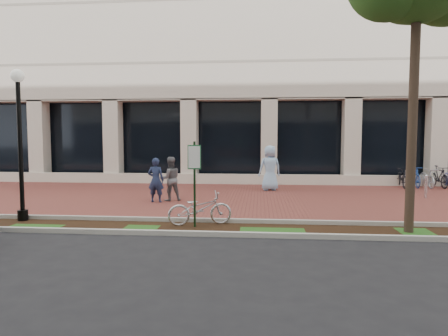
# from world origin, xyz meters

# --- Properties ---
(ground) EXTENTS (120.00, 120.00, 0.00)m
(ground) POSITION_xyz_m (0.00, 0.00, 0.00)
(ground) COLOR black
(ground) RESTS_ON ground
(brick_plaza) EXTENTS (40.00, 9.00, 0.01)m
(brick_plaza) POSITION_xyz_m (0.00, 0.00, 0.01)
(brick_plaza) COLOR brown
(brick_plaza) RESTS_ON ground
(planting_strip) EXTENTS (40.00, 1.50, 0.01)m
(planting_strip) POSITION_xyz_m (0.00, -5.25, 0.01)
(planting_strip) COLOR black
(planting_strip) RESTS_ON ground
(curb_plaza_side) EXTENTS (40.00, 0.12, 0.12)m
(curb_plaza_side) POSITION_xyz_m (0.00, -4.50, 0.06)
(curb_plaza_side) COLOR #AFAFA5
(curb_plaza_side) RESTS_ON ground
(curb_street_side) EXTENTS (40.00, 0.12, 0.12)m
(curb_street_side) POSITION_xyz_m (0.00, -6.00, 0.06)
(curb_street_side) COLOR #AFAFA5
(curb_street_side) RESTS_ON ground
(near_office_building) EXTENTS (40.00, 12.12, 16.00)m
(near_office_building) POSITION_xyz_m (0.00, 10.47, 10.05)
(near_office_building) COLOR beige
(near_office_building) RESTS_ON ground
(parking_sign) EXTENTS (0.34, 0.07, 2.22)m
(parking_sign) POSITION_xyz_m (-0.10, -5.11, 1.43)
(parking_sign) COLOR #133516
(parking_sign) RESTS_ON ground
(lamppost) EXTENTS (0.36, 0.36, 4.17)m
(lamppost) POSITION_xyz_m (-5.01, -4.71, 2.36)
(lamppost) COLOR black
(lamppost) RESTS_ON ground
(locked_bicycle) EXTENTS (1.79, 1.08, 0.89)m
(locked_bicycle) POSITION_xyz_m (-0.00, -4.83, 0.45)
(locked_bicycle) COLOR silver
(locked_bicycle) RESTS_ON ground
(pedestrian_left) EXTENTS (0.60, 0.41, 1.60)m
(pedestrian_left) POSITION_xyz_m (-2.12, -1.31, 0.80)
(pedestrian_left) COLOR #1C2748
(pedestrian_left) RESTS_ON ground
(pedestrian_mid) EXTENTS (0.97, 0.89, 1.61)m
(pedestrian_mid) POSITION_xyz_m (-1.70, -0.92, 0.81)
(pedestrian_mid) COLOR slate
(pedestrian_mid) RESTS_ON ground
(pedestrian_right) EXTENTS (1.09, 0.85, 1.97)m
(pedestrian_right) POSITION_xyz_m (1.99, 2.25, 0.99)
(pedestrian_right) COLOR #92B8DA
(pedestrian_right) RESTS_ON ground
(bollard) EXTENTS (0.12, 0.12, 0.91)m
(bollard) POSITION_xyz_m (7.86, 0.55, 0.46)
(bollard) COLOR silver
(bollard) RESTS_ON ground
(bike_rack_cluster) EXTENTS (3.51, 1.79, 1.01)m
(bike_rack_cluster) POSITION_xyz_m (9.49, 3.97, 0.48)
(bike_rack_cluster) COLOR black
(bike_rack_cluster) RESTS_ON ground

